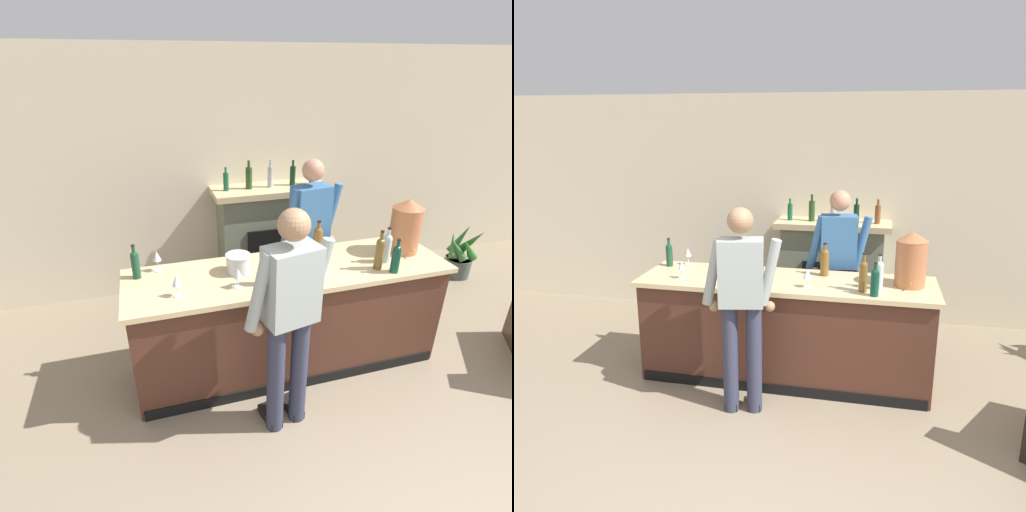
% 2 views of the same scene
% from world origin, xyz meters
% --- Properties ---
extents(wall_back_panel, '(12.00, 0.07, 2.75)m').
position_xyz_m(wall_back_panel, '(0.00, 3.75, 1.38)').
color(wall_back_panel, beige).
rests_on(wall_back_panel, ground_plane).
extents(bar_counter, '(2.75, 0.77, 0.99)m').
position_xyz_m(bar_counter, '(-0.19, 2.01, 0.50)').
color(bar_counter, '#48271C').
rests_on(bar_counter, ground_plane).
extents(fireplace_stone, '(1.35, 0.52, 1.59)m').
position_xyz_m(fireplace_stone, '(0.11, 3.49, 0.65)').
color(fireplace_stone, slate).
rests_on(fireplace_stone, ground_plane).
extents(potted_plant_corner, '(0.42, 0.42, 0.70)m').
position_xyz_m(potted_plant_corner, '(2.57, 2.99, 0.28)').
color(potted_plant_corner, '#455149').
rests_on(potted_plant_corner, ground_plane).
extents(person_customer, '(0.65, 0.36, 1.77)m').
position_xyz_m(person_customer, '(-0.44, 1.36, 0.98)').
color(person_customer, '#2F3247').
rests_on(person_customer, ground_plane).
extents(person_bartender, '(0.65, 0.34, 1.76)m').
position_xyz_m(person_bartender, '(0.25, 2.62, 0.98)').
color(person_bartender, '#393040').
rests_on(person_bartender, ground_plane).
extents(copper_dispenser, '(0.28, 0.31, 0.50)m').
position_xyz_m(copper_dispenser, '(0.93, 2.06, 1.24)').
color(copper_dispenser, '#AE663F').
rests_on(copper_dispenser, bar_counter).
extents(ice_bucket_steel, '(0.21, 0.21, 0.16)m').
position_xyz_m(ice_bucket_steel, '(-0.62, 2.08, 1.07)').
color(ice_bucket_steel, silver).
rests_on(ice_bucket_steel, bar_counter).
extents(wine_bottle_chardonnay_pale, '(0.08, 0.08, 0.32)m').
position_xyz_m(wine_bottle_chardonnay_pale, '(0.15, 2.22, 1.14)').
color(wine_bottle_chardonnay_pale, brown).
rests_on(wine_bottle_chardonnay_pale, bar_counter).
extents(wine_bottle_rose_blush, '(0.07, 0.07, 0.30)m').
position_xyz_m(wine_bottle_rose_blush, '(0.62, 1.72, 1.13)').
color(wine_bottle_rose_blush, '#0D3B2B').
rests_on(wine_bottle_rose_blush, bar_counter).
extents(wine_bottle_cabernet_heavy, '(0.07, 0.07, 0.29)m').
position_xyz_m(wine_bottle_cabernet_heavy, '(-1.42, 2.21, 1.12)').
color(wine_bottle_cabernet_heavy, '#19412A').
rests_on(wine_bottle_cabernet_heavy, bar_counter).
extents(wine_bottle_burgundy_dark, '(0.07, 0.07, 0.33)m').
position_xyz_m(wine_bottle_burgundy_dark, '(-0.44, 1.82, 1.14)').
color(wine_bottle_burgundy_dark, '#AFB6B6').
rests_on(wine_bottle_burgundy_dark, bar_counter).
extents(wine_bottle_merlot_tall, '(0.07, 0.07, 0.34)m').
position_xyz_m(wine_bottle_merlot_tall, '(0.52, 1.82, 1.15)').
color(wine_bottle_merlot_tall, brown).
rests_on(wine_bottle_merlot_tall, bar_counter).
extents(wine_bottle_port_short, '(0.08, 0.08, 0.32)m').
position_xyz_m(wine_bottle_port_short, '(0.66, 1.91, 1.14)').
color(wine_bottle_port_short, '#AABCBE').
rests_on(wine_bottle_port_short, bar_counter).
extents(wine_glass_near_bucket, '(0.07, 0.07, 0.18)m').
position_xyz_m(wine_glass_near_bucket, '(-1.14, 1.84, 1.12)').
color(wine_glass_near_bucket, silver).
rests_on(wine_glass_near_bucket, bar_counter).
extents(wine_glass_front_right, '(0.08, 0.08, 0.18)m').
position_xyz_m(wine_glass_front_right, '(-1.25, 2.29, 1.12)').
color(wine_glass_front_right, silver).
rests_on(wine_glass_front_right, bar_counter).
extents(wine_glass_mid_counter, '(0.07, 0.07, 0.16)m').
position_xyz_m(wine_glass_mid_counter, '(-0.68, 1.84, 1.11)').
color(wine_glass_mid_counter, silver).
rests_on(wine_glass_mid_counter, bar_counter).
extents(wine_glass_by_dispenser, '(0.08, 0.08, 0.16)m').
position_xyz_m(wine_glass_by_dispenser, '(0.04, 1.83, 1.11)').
color(wine_glass_by_dispenser, silver).
rests_on(wine_glass_by_dispenser, bar_counter).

